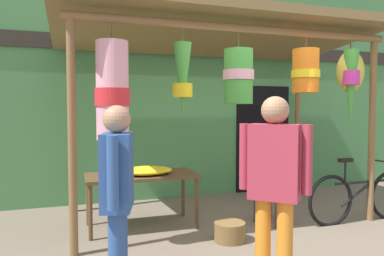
{
  "coord_description": "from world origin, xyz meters",
  "views": [
    {
      "loc": [
        -2.38,
        -4.06,
        1.56
      ],
      "look_at": [
        -0.69,
        1.01,
        1.29
      ],
      "focal_mm": 34.25,
      "sensor_mm": 36.0,
      "label": 1
    }
  ],
  "objects_px": {
    "display_table": "(141,179)",
    "parked_bicycle": "(361,197)",
    "flower_heap_on_table": "(148,171)",
    "wicker_basket_by_table": "(230,232)",
    "shopper_by_bananas": "(118,189)",
    "vendor_in_orange": "(274,179)",
    "folding_chair": "(277,186)"
  },
  "relations": [
    {
      "from": "wicker_basket_by_table",
      "to": "vendor_in_orange",
      "type": "distance_m",
      "value": 1.57
    },
    {
      "from": "display_table",
      "to": "flower_heap_on_table",
      "type": "bearing_deg",
      "value": -41.09
    },
    {
      "from": "flower_heap_on_table",
      "to": "folding_chair",
      "type": "relative_size",
      "value": 0.8
    },
    {
      "from": "folding_chair",
      "to": "shopper_by_bananas",
      "type": "height_order",
      "value": "shopper_by_bananas"
    },
    {
      "from": "parked_bicycle",
      "to": "shopper_by_bananas",
      "type": "bearing_deg",
      "value": -161.5
    },
    {
      "from": "flower_heap_on_table",
      "to": "vendor_in_orange",
      "type": "bearing_deg",
      "value": -73.01
    },
    {
      "from": "folding_chair",
      "to": "wicker_basket_by_table",
      "type": "xyz_separation_m",
      "value": [
        -0.93,
        -0.48,
        -0.39
      ]
    },
    {
      "from": "display_table",
      "to": "parked_bicycle",
      "type": "xyz_separation_m",
      "value": [
        2.94,
        -0.72,
        -0.29
      ]
    },
    {
      "from": "folding_chair",
      "to": "flower_heap_on_table",
      "type": "bearing_deg",
      "value": 170.5
    },
    {
      "from": "display_table",
      "to": "wicker_basket_by_table",
      "type": "height_order",
      "value": "display_table"
    },
    {
      "from": "flower_heap_on_table",
      "to": "wicker_basket_by_table",
      "type": "height_order",
      "value": "flower_heap_on_table"
    },
    {
      "from": "display_table",
      "to": "wicker_basket_by_table",
      "type": "relative_size",
      "value": 3.89
    },
    {
      "from": "display_table",
      "to": "shopper_by_bananas",
      "type": "relative_size",
      "value": 0.9
    },
    {
      "from": "parked_bicycle",
      "to": "vendor_in_orange",
      "type": "height_order",
      "value": "vendor_in_orange"
    },
    {
      "from": "display_table",
      "to": "flower_heap_on_table",
      "type": "distance_m",
      "value": 0.16
    },
    {
      "from": "wicker_basket_by_table",
      "to": "parked_bicycle",
      "type": "height_order",
      "value": "parked_bicycle"
    },
    {
      "from": "parked_bicycle",
      "to": "vendor_in_orange",
      "type": "relative_size",
      "value": 1.05
    },
    {
      "from": "vendor_in_orange",
      "to": "shopper_by_bananas",
      "type": "relative_size",
      "value": 1.05
    },
    {
      "from": "wicker_basket_by_table",
      "to": "shopper_by_bananas",
      "type": "height_order",
      "value": "shopper_by_bananas"
    },
    {
      "from": "display_table",
      "to": "flower_heap_on_table",
      "type": "xyz_separation_m",
      "value": [
        0.07,
        -0.06,
        0.12
      ]
    },
    {
      "from": "vendor_in_orange",
      "to": "display_table",
      "type": "bearing_deg",
      "value": 108.32
    },
    {
      "from": "wicker_basket_by_table",
      "to": "parked_bicycle",
      "type": "relative_size",
      "value": 0.21
    },
    {
      "from": "display_table",
      "to": "parked_bicycle",
      "type": "distance_m",
      "value": 3.04
    },
    {
      "from": "flower_heap_on_table",
      "to": "vendor_in_orange",
      "type": "relative_size",
      "value": 0.4
    },
    {
      "from": "folding_chair",
      "to": "shopper_by_bananas",
      "type": "bearing_deg",
      "value": -147.16
    },
    {
      "from": "shopper_by_bananas",
      "to": "vendor_in_orange",
      "type": "bearing_deg",
      "value": -11.58
    },
    {
      "from": "flower_heap_on_table",
      "to": "parked_bicycle",
      "type": "relative_size",
      "value": 0.38
    },
    {
      "from": "parked_bicycle",
      "to": "shopper_by_bananas",
      "type": "height_order",
      "value": "shopper_by_bananas"
    },
    {
      "from": "parked_bicycle",
      "to": "vendor_in_orange",
      "type": "distance_m",
      "value": 2.72
    },
    {
      "from": "wicker_basket_by_table",
      "to": "display_table",
      "type": "bearing_deg",
      "value": 136.86
    },
    {
      "from": "vendor_in_orange",
      "to": "folding_chair",
      "type": "bearing_deg",
      "value": 57.81
    },
    {
      "from": "display_table",
      "to": "shopper_by_bananas",
      "type": "xyz_separation_m",
      "value": [
        -0.53,
        -1.88,
        0.3
      ]
    }
  ]
}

